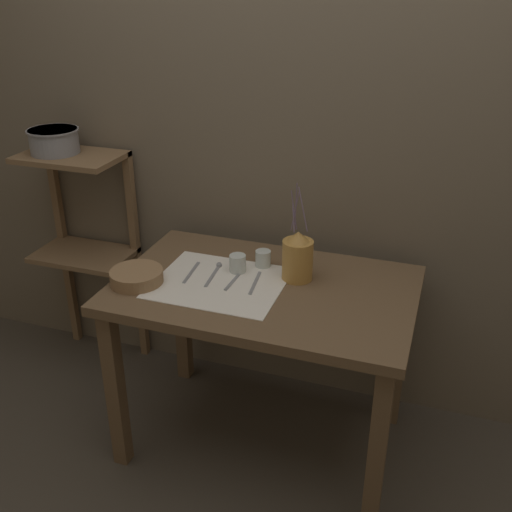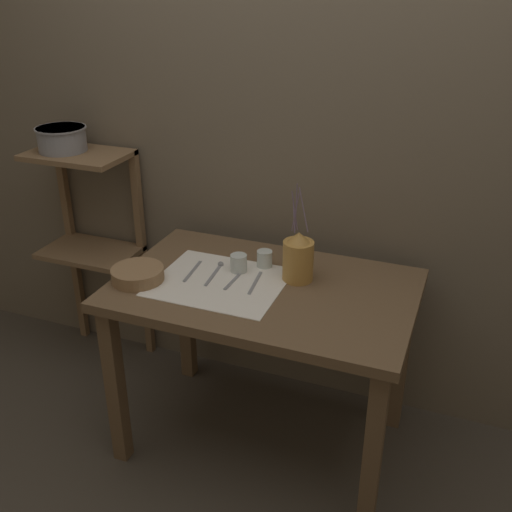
% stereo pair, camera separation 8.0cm
% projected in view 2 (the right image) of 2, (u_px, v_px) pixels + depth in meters
% --- Properties ---
extents(ground_plane, '(12.00, 12.00, 0.00)m').
position_uv_depth(ground_plane, '(263.00, 438.00, 2.62)').
color(ground_plane, '#473F35').
extents(stone_wall_back, '(7.00, 0.06, 2.40)m').
position_uv_depth(stone_wall_back, '(305.00, 143.00, 2.50)').
color(stone_wall_back, '#6B5E4C').
rests_on(stone_wall_back, ground_plane).
extents(wooden_table, '(1.15, 0.73, 0.76)m').
position_uv_depth(wooden_table, '(264.00, 310.00, 2.34)').
color(wooden_table, brown).
rests_on(wooden_table, ground_plane).
extents(wooden_shelf_unit, '(0.46, 0.30, 1.11)m').
position_uv_depth(wooden_shelf_unit, '(91.00, 220.00, 2.88)').
color(wooden_shelf_unit, brown).
rests_on(wooden_shelf_unit, ground_plane).
extents(linen_cloth, '(0.49, 0.42, 0.00)m').
position_uv_depth(linen_cloth, '(220.00, 282.00, 2.31)').
color(linen_cloth, white).
rests_on(linen_cloth, wooden_table).
extents(pitcher_with_flowers, '(0.12, 0.12, 0.41)m').
position_uv_depth(pitcher_with_flowers, '(298.00, 258.00, 2.29)').
color(pitcher_with_flowers, '#B7843D').
rests_on(pitcher_with_flowers, wooden_table).
extents(wooden_bowl, '(0.20, 0.20, 0.05)m').
position_uv_depth(wooden_bowl, '(138.00, 274.00, 2.31)').
color(wooden_bowl, '#8E6B47').
rests_on(wooden_bowl, wooden_table).
extents(glass_tumbler_near, '(0.07, 0.07, 0.07)m').
position_uv_depth(glass_tumbler_near, '(239.00, 263.00, 2.38)').
color(glass_tumbler_near, silver).
rests_on(glass_tumbler_near, wooden_table).
extents(glass_tumbler_far, '(0.06, 0.06, 0.07)m').
position_uv_depth(glass_tumbler_far, '(265.00, 259.00, 2.41)').
color(glass_tumbler_far, silver).
rests_on(glass_tumbler_far, wooden_table).
extents(fork_outer, '(0.03, 0.18, 0.00)m').
position_uv_depth(fork_outer, '(192.00, 271.00, 2.38)').
color(fork_outer, gray).
rests_on(fork_outer, wooden_table).
extents(spoon_inner, '(0.04, 0.19, 0.02)m').
position_uv_depth(spoon_inner, '(218.00, 268.00, 2.40)').
color(spoon_inner, gray).
rests_on(spoon_inner, wooden_table).
extents(knife_center, '(0.02, 0.18, 0.00)m').
position_uv_depth(knife_center, '(235.00, 279.00, 2.32)').
color(knife_center, gray).
rests_on(knife_center, wooden_table).
extents(fork_inner, '(0.03, 0.18, 0.00)m').
position_uv_depth(fork_inner, '(255.00, 283.00, 2.30)').
color(fork_inner, gray).
rests_on(fork_inner, wooden_table).
extents(metal_pot_large, '(0.23, 0.23, 0.11)m').
position_uv_depth(metal_pot_large, '(62.00, 138.00, 2.70)').
color(metal_pot_large, gray).
rests_on(metal_pot_large, wooden_shelf_unit).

